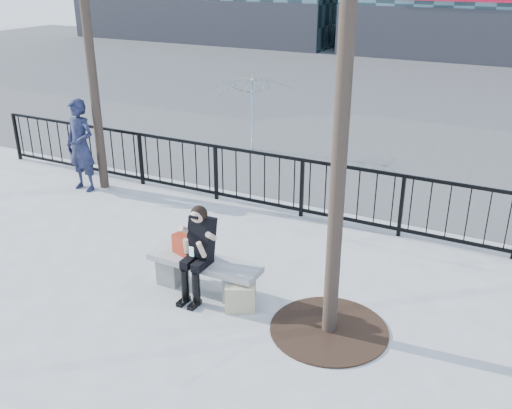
% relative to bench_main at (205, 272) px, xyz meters
% --- Properties ---
extents(ground, '(120.00, 120.00, 0.00)m').
position_rel_bench_main_xyz_m(ground, '(0.00, 0.00, -0.30)').
color(ground, '#989893').
rests_on(ground, ground).
extents(street_surface, '(60.00, 23.00, 0.01)m').
position_rel_bench_main_xyz_m(street_surface, '(0.00, 15.00, -0.30)').
color(street_surface, '#474747').
rests_on(street_surface, ground).
extents(railing, '(14.00, 0.06, 1.10)m').
position_rel_bench_main_xyz_m(railing, '(0.00, 3.00, 0.25)').
color(railing, black).
rests_on(railing, ground).
extents(tree_grate, '(1.50, 1.50, 0.02)m').
position_rel_bench_main_xyz_m(tree_grate, '(1.90, -0.10, -0.29)').
color(tree_grate, black).
rests_on(tree_grate, ground).
extents(bench_main, '(1.65, 0.46, 0.49)m').
position_rel_bench_main_xyz_m(bench_main, '(0.00, 0.00, 0.00)').
color(bench_main, slate).
rests_on(bench_main, ground).
extents(seated_woman, '(0.50, 0.64, 1.34)m').
position_rel_bench_main_xyz_m(seated_woman, '(0.00, -0.16, 0.37)').
color(seated_woman, black).
rests_on(seated_woman, ground).
extents(handbag, '(0.37, 0.26, 0.28)m').
position_rel_bench_main_xyz_m(handbag, '(-0.35, 0.02, 0.33)').
color(handbag, '#9D2913').
rests_on(handbag, bench_main).
extents(shopping_bag, '(0.42, 0.31, 0.37)m').
position_rel_bench_main_xyz_m(shopping_bag, '(0.70, -0.24, -0.11)').
color(shopping_bag, beige).
rests_on(shopping_bag, ground).
extents(standing_man, '(0.70, 0.48, 1.86)m').
position_rel_bench_main_xyz_m(standing_man, '(-4.26, 2.23, 0.63)').
color(standing_man, black).
rests_on(standing_man, ground).
extents(vendor_umbrella, '(2.43, 2.46, 1.84)m').
position_rel_bench_main_xyz_m(vendor_umbrella, '(-2.45, 6.11, 0.62)').
color(vendor_umbrella, '#F4F636').
rests_on(vendor_umbrella, ground).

